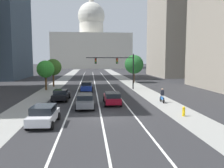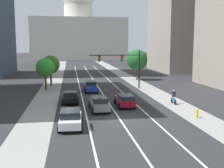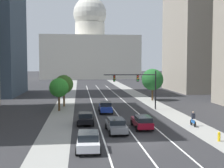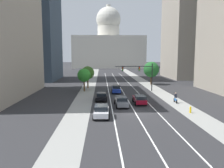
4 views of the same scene
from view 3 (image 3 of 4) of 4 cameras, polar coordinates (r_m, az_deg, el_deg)
ground_plane at (r=67.16m, az=-1.65°, el=-2.19°), size 400.00×400.00×0.00m
sidewalk_left at (r=62.03m, az=-8.53°, el=-2.74°), size 3.32×130.00×0.01m
sidewalk_right at (r=63.37m, az=5.81°, el=-2.58°), size 3.32×130.00×0.01m
lane_stripe_left at (r=52.11m, az=-3.72°, el=-3.99°), size 0.16×90.00×0.01m
lane_stripe_center at (r=52.33m, az=-0.33°, el=-3.95°), size 0.16×90.00×0.01m
lane_stripe_right at (r=52.74m, az=3.02°, el=-3.89°), size 0.16×90.00×0.01m
office_tower_far_right at (r=82.64m, az=16.57°, el=11.80°), size 15.16×20.98×37.31m
capitol_building at (r=146.31m, az=-4.19°, el=6.43°), size 45.13×26.67×40.04m
car_black at (r=35.93m, az=-5.05°, el=-6.48°), size 2.08×4.17×1.41m
car_crimson at (r=33.61m, az=5.76°, el=-7.12°), size 1.97×4.67×1.47m
car_blue at (r=44.13m, az=-1.25°, el=-4.39°), size 2.01×4.72×1.56m
car_gray at (r=31.69m, az=0.79°, el=-7.80°), size 2.06×4.82×1.46m
car_white at (r=25.42m, az=-4.52°, el=-10.72°), size 2.17×4.23×1.54m
traffic_signal_mast at (r=46.52m, az=5.11°, el=0.37°), size 8.22×0.39×6.10m
fire_hydrant at (r=29.89m, az=19.69°, el=-9.37°), size 0.26×0.35×0.91m
cyclist at (r=35.85m, az=15.19°, el=-6.43°), size 0.36×1.70×1.72m
street_tree_near_left at (r=46.01m, az=-10.07°, el=-0.71°), size 2.92×2.92×5.01m
street_tree_near_right at (r=58.40m, az=7.71°, el=0.84°), size 4.18×4.18×6.16m
street_tree_mid_left at (r=50.72m, az=-9.15°, el=-0.08°), size 3.13×3.13×5.27m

